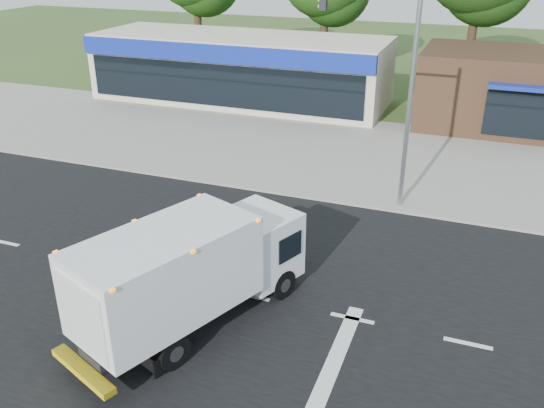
# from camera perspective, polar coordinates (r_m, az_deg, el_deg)

# --- Properties ---
(ground) EXTENTS (120.00, 120.00, 0.00)m
(ground) POSITION_cam_1_polar(r_m,az_deg,el_deg) (16.75, -2.18, -9.14)
(ground) COLOR #385123
(ground) RESTS_ON ground
(road_asphalt) EXTENTS (60.00, 14.00, 0.02)m
(road_asphalt) POSITION_cam_1_polar(r_m,az_deg,el_deg) (16.75, -2.18, -9.13)
(road_asphalt) COLOR black
(road_asphalt) RESTS_ON ground
(sidewalk) EXTENTS (60.00, 2.40, 0.12)m
(sidewalk) POSITION_cam_1_polar(r_m,az_deg,el_deg) (23.57, 5.55, 1.53)
(sidewalk) COLOR gray
(sidewalk) RESTS_ON ground
(parking_apron) EXTENTS (60.00, 9.00, 0.02)m
(parking_apron) POSITION_cam_1_polar(r_m,az_deg,el_deg) (28.86, 8.68, 5.72)
(parking_apron) COLOR gray
(parking_apron) RESTS_ON ground
(lane_markings) EXTENTS (55.20, 7.00, 0.01)m
(lane_markings) POSITION_cam_1_polar(r_m,az_deg,el_deg) (15.32, 0.59, -12.75)
(lane_markings) COLOR silver
(lane_markings) RESTS_ON road_asphalt
(ems_box_truck) EXTENTS (4.46, 7.10, 3.02)m
(ems_box_truck) POSITION_cam_1_polar(r_m,az_deg,el_deg) (14.84, -8.14, -6.35)
(ems_box_truck) COLOR black
(ems_box_truck) RESTS_ON ground
(emergency_worker) EXTENTS (0.69, 0.55, 1.78)m
(emergency_worker) POSITION_cam_1_polar(r_m,az_deg,el_deg) (17.06, -17.33, -6.24)
(emergency_worker) COLOR tan
(emergency_worker) RESTS_ON ground
(retail_strip_mall) EXTENTS (18.00, 6.20, 4.00)m
(retail_strip_mall) POSITION_cam_1_polar(r_m,az_deg,el_deg) (36.49, -3.19, 13.27)
(retail_strip_mall) COLOR #BFB39E
(retail_strip_mall) RESTS_ON ground
(brown_storefront) EXTENTS (10.00, 6.70, 4.00)m
(brown_storefront) POSITION_cam_1_polar(r_m,az_deg,el_deg) (33.57, 23.18, 10.28)
(brown_storefront) COLOR #382316
(brown_storefront) RESTS_ON ground
(traffic_signal_pole) EXTENTS (3.51, 0.25, 8.00)m
(traffic_signal_pole) POSITION_cam_1_polar(r_m,az_deg,el_deg) (21.06, 11.96, 12.20)
(traffic_signal_pole) COLOR gray
(traffic_signal_pole) RESTS_ON ground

